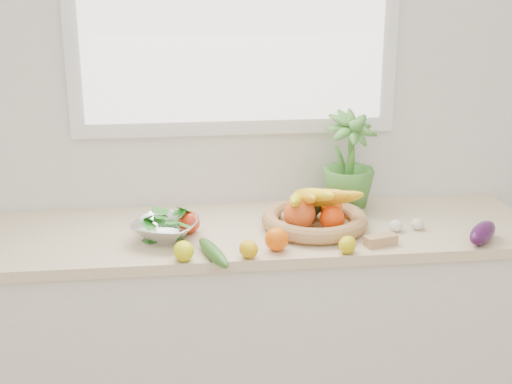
{
  "coord_description": "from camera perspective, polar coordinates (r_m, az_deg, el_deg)",
  "views": [
    {
      "loc": [
        -0.24,
        -0.57,
        1.88
      ],
      "look_at": [
        0.05,
        1.93,
        1.05
      ],
      "focal_mm": 50.0,
      "sensor_mm": 36.0,
      "label": 1
    }
  ],
  "objects": [
    {
      "name": "cucumber",
      "position": [
        2.44,
        -3.44,
        -4.85
      ],
      "size": [
        0.12,
        0.27,
        0.05
      ],
      "primitive_type": "ellipsoid",
      "rotation": [
        0.0,
        0.0,
        0.29
      ],
      "color": "#215218",
      "rests_on": "countertop"
    },
    {
      "name": "apple",
      "position": [
        2.67,
        -5.38,
        -2.43
      ],
      "size": [
        0.11,
        0.11,
        0.08
      ],
      "primitive_type": "sphere",
      "rotation": [
        0.0,
        0.0,
        0.36
      ],
      "color": "red",
      "rests_on": "countertop"
    },
    {
      "name": "garlic_c",
      "position": [
        2.77,
        12.81,
        -2.52
      ],
      "size": [
        0.07,
        0.07,
        0.04
      ],
      "primitive_type": "ellipsoid",
      "rotation": [
        0.0,
        0.0,
        0.35
      ],
      "color": "beige",
      "rests_on": "countertop"
    },
    {
      "name": "lemon_a",
      "position": [
        2.44,
        -5.81,
        -4.72
      ],
      "size": [
        0.08,
        0.09,
        0.07
      ],
      "primitive_type": "ellipsoid",
      "rotation": [
        0.0,
        0.0,
        0.08
      ],
      "color": "yellow",
      "rests_on": "countertop"
    },
    {
      "name": "countertop",
      "position": [
        2.73,
        -1.09,
        -3.3
      ],
      "size": [
        2.24,
        0.62,
        0.04
      ],
      "primitive_type": "cube",
      "color": "beige",
      "rests_on": "counter_cabinet"
    },
    {
      "name": "garlic_a",
      "position": [
        2.73,
        11.14,
        -2.67
      ],
      "size": [
        0.05,
        0.05,
        0.04
      ],
      "primitive_type": "ellipsoid",
      "rotation": [
        0.0,
        0.0,
        -0.03
      ],
      "color": "white",
      "rests_on": "countertop"
    },
    {
      "name": "garlic_b",
      "position": [
        2.78,
        2.33,
        -1.99
      ],
      "size": [
        0.05,
        0.05,
        0.04
      ],
      "primitive_type": "ellipsoid",
      "rotation": [
        0.0,
        0.0,
        -0.15
      ],
      "color": "silver",
      "rests_on": "countertop"
    },
    {
      "name": "eggplant",
      "position": [
        2.7,
        17.68,
        -3.13
      ],
      "size": [
        0.18,
        0.19,
        0.08
      ],
      "primitive_type": "ellipsoid",
      "rotation": [
        0.0,
        0.0,
        -0.74
      ],
      "color": "#39103D",
      "rests_on": "countertop"
    },
    {
      "name": "counter_cabinet",
      "position": [
        2.92,
        -1.04,
        -11.54
      ],
      "size": [
        2.2,
        0.58,
        0.86
      ],
      "primitive_type": "cube",
      "color": "silver",
      "rests_on": "ground"
    },
    {
      "name": "back_wall",
      "position": [
        2.88,
        -1.73,
        7.63
      ],
      "size": [
        4.5,
        0.02,
        2.7
      ],
      "primitive_type": "cube",
      "color": "white",
      "rests_on": "ground"
    },
    {
      "name": "ginger",
      "position": [
        2.59,
        9.95,
        -3.83
      ],
      "size": [
        0.13,
        0.08,
        0.04
      ],
      "primitive_type": "cube",
      "rotation": [
        0.0,
        0.0,
        0.26
      ],
      "color": "tan",
      "rests_on": "countertop"
    },
    {
      "name": "radish",
      "position": [
        2.49,
        -3.48,
        -4.62
      ],
      "size": [
        0.04,
        0.04,
        0.03
      ],
      "primitive_type": "sphere",
      "rotation": [
        0.0,
        0.0,
        -0.18
      ],
      "color": "#C61844",
      "rests_on": "countertop"
    },
    {
      "name": "colander_with_spinach",
      "position": [
        2.6,
        -7.26,
        -2.59
      ],
      "size": [
        0.3,
        0.3,
        0.12
      ],
      "color": "silver",
      "rests_on": "countertop"
    },
    {
      "name": "fruit_basket",
      "position": [
        2.71,
        4.66,
        -1.8
      ],
      "size": [
        0.53,
        0.53,
        0.19
      ],
      "color": "tan",
      "rests_on": "countertop"
    },
    {
      "name": "orange_loose",
      "position": [
        2.5,
        1.66,
        -3.81
      ],
      "size": [
        0.11,
        0.11,
        0.08
      ],
      "primitive_type": "sphere",
      "rotation": [
        0.0,
        0.0,
        0.32
      ],
      "color": "#F25D07",
      "rests_on": "countertop"
    },
    {
      "name": "lemon_b",
      "position": [
        2.5,
        7.33,
        -4.21
      ],
      "size": [
        0.09,
        0.1,
        0.06
      ],
      "primitive_type": "ellipsoid",
      "rotation": [
        0.0,
        0.0,
        -0.51
      ],
      "color": "#D4BD0B",
      "rests_on": "countertop"
    },
    {
      "name": "lemon_c",
      "position": [
        2.45,
        -0.59,
        -4.58
      ],
      "size": [
        0.08,
        0.09,
        0.06
      ],
      "primitive_type": "ellipsoid",
      "rotation": [
        0.0,
        0.0,
        0.33
      ],
      "color": "#E1A90C",
      "rests_on": "countertop"
    },
    {
      "name": "potted_herb",
      "position": [
        2.87,
        7.43,
        2.56
      ],
      "size": [
        0.28,
        0.28,
        0.39
      ],
      "primitive_type": "imported",
      "rotation": [
        0.0,
        0.0,
        0.38
      ],
      "color": "#41812F",
      "rests_on": "countertop"
    }
  ]
}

